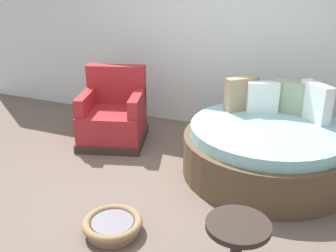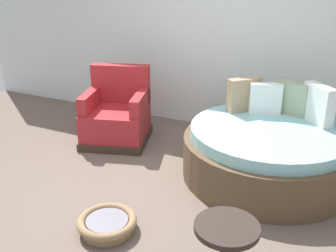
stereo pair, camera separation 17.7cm
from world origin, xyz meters
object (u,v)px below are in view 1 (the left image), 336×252
round_daybed (267,148)px  red_armchair (114,117)px  pet_basket (113,225)px  side_table (237,235)px

round_daybed → red_armchair: size_ratio=1.79×
pet_basket → side_table: size_ratio=0.98×
red_armchair → side_table: size_ratio=1.92×
red_armchair → side_table: (2.04, -1.84, 0.10)m
round_daybed → red_armchair: 1.96m
side_table → pet_basket: bearing=171.0°
round_daybed → side_table: bearing=-87.3°
side_table → round_daybed: bearing=92.7°
round_daybed → pet_basket: (-1.01, -1.56, -0.22)m
red_armchair → side_table: red_armchair is taller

